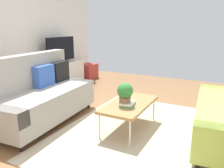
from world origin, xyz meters
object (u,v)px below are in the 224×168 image
(couch_beige, at_px, (40,95))
(coffee_table, at_px, (129,105))
(vase_0, at_px, (43,62))
(bottle_1, at_px, (59,60))
(tv, at_px, (61,50))
(storage_trunk, at_px, (88,71))
(tv_console, at_px, (62,74))
(bottle_2, at_px, (62,58))
(bottle_0, at_px, (56,60))
(vase_1, at_px, (49,61))
(potted_plant, at_px, (125,93))
(table_book_0, at_px, (128,105))

(couch_beige, relative_size, coffee_table, 1.78)
(vase_0, bearing_deg, couch_beige, -137.57)
(vase_0, distance_m, bottle_1, 0.46)
(tv, distance_m, storage_trunk, 1.32)
(tv_console, bearing_deg, couch_beige, -148.55)
(couch_beige, bearing_deg, bottle_2, -153.54)
(vase_0, relative_size, bottle_0, 0.88)
(tv_console, relative_size, bottle_1, 9.88)
(couch_beige, height_order, vase_1, couch_beige)
(potted_plant, xyz_separation_m, table_book_0, (0.02, -0.03, -0.17))
(couch_beige, height_order, vase_0, couch_beige)
(tv_console, distance_m, storage_trunk, 1.11)
(couch_beige, distance_m, vase_1, 1.98)
(bottle_0, bearing_deg, bottle_2, 0.00)
(storage_trunk, height_order, bottle_1, bottle_1)
(vase_0, bearing_deg, bottle_1, -11.28)
(couch_beige, xyz_separation_m, vase_1, (1.53, 1.22, 0.27))
(coffee_table, xyz_separation_m, storage_trunk, (2.63, 2.50, -0.17))
(table_book_0, xyz_separation_m, vase_1, (1.26, 2.67, 0.28))
(tv_console, relative_size, storage_trunk, 2.69)
(vase_0, bearing_deg, bottle_0, -14.33)
(potted_plant, distance_m, vase_0, 2.85)
(storage_trunk, bearing_deg, tv, 175.84)
(tv, height_order, storage_trunk, tv)
(storage_trunk, bearing_deg, tv_console, 174.81)
(vase_1, distance_m, bottle_2, 0.38)
(bottle_1, bearing_deg, table_book_0, -120.56)
(storage_trunk, bearing_deg, vase_0, 174.90)
(tv_console, bearing_deg, vase_0, 175.07)
(storage_trunk, relative_size, table_book_0, 2.17)
(vase_1, height_order, bottle_0, bottle_0)
(coffee_table, bearing_deg, table_book_0, -169.37)
(bottle_1, distance_m, bottle_2, 0.12)
(vase_1, bearing_deg, coffee_table, -113.34)
(bottle_1, bearing_deg, couch_beige, -147.65)
(coffee_table, bearing_deg, tv_console, 59.49)
(bottle_1, height_order, bottle_2, bottle_2)
(storage_trunk, xyz_separation_m, table_book_0, (-2.75, -2.52, 0.21))
(couch_beige, relative_size, potted_plant, 5.78)
(couch_beige, distance_m, potted_plant, 1.44)
(vase_0, bearing_deg, tv_console, -4.93)
(table_book_0, height_order, vase_0, vase_0)
(couch_beige, distance_m, coffee_table, 1.48)
(table_book_0, distance_m, bottle_0, 2.96)
(coffee_table, xyz_separation_m, vase_1, (1.14, 2.65, 0.32))
(tv, distance_m, vase_1, 0.46)
(tv, bearing_deg, potted_plant, -123.05)
(bottle_1, bearing_deg, vase_1, 160.85)
(couch_beige, relative_size, vase_0, 14.12)
(tv_console, relative_size, vase_0, 10.09)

